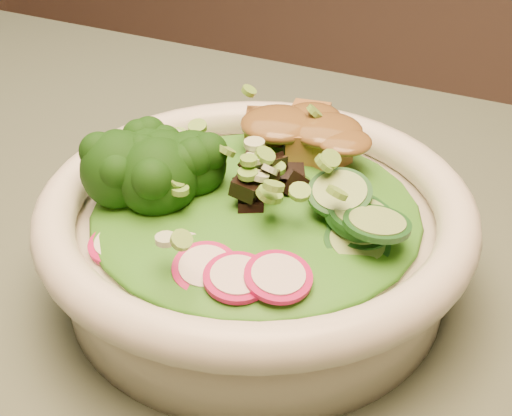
% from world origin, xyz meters
% --- Properties ---
extents(dining_table, '(1.20, 0.80, 0.75)m').
position_xyz_m(dining_table, '(0.00, 0.00, 0.64)').
color(dining_table, black).
rests_on(dining_table, ground).
extents(salad_bowl, '(0.27, 0.27, 0.07)m').
position_xyz_m(salad_bowl, '(0.19, 0.05, 0.79)').
color(salad_bowl, white).
rests_on(salad_bowl, dining_table).
extents(lettuce_bed, '(0.20, 0.20, 0.02)m').
position_xyz_m(lettuce_bed, '(0.19, 0.05, 0.81)').
color(lettuce_bed, '#1F6715').
rests_on(lettuce_bed, salad_bowl).
extents(broccoli_florets, '(0.10, 0.09, 0.04)m').
position_xyz_m(broccoli_florets, '(0.12, 0.04, 0.83)').
color(broccoli_florets, black).
rests_on(broccoli_florets, salad_bowl).
extents(radish_slices, '(0.12, 0.07, 0.02)m').
position_xyz_m(radish_slices, '(0.19, -0.02, 0.81)').
color(radish_slices, '#B20D4E').
rests_on(radish_slices, salad_bowl).
extents(cucumber_slices, '(0.09, 0.09, 0.04)m').
position_xyz_m(cucumber_slices, '(0.25, 0.05, 0.82)').
color(cucumber_slices, '#9FCA70').
rests_on(cucumber_slices, salad_bowl).
extents(mushroom_heap, '(0.09, 0.09, 0.04)m').
position_xyz_m(mushroom_heap, '(0.19, 0.06, 0.82)').
color(mushroom_heap, black).
rests_on(mushroom_heap, salad_bowl).
extents(tofu_cubes, '(0.10, 0.08, 0.04)m').
position_xyz_m(tofu_cubes, '(0.19, 0.11, 0.82)').
color(tofu_cubes, olive).
rests_on(tofu_cubes, salad_bowl).
extents(peanut_sauce, '(0.07, 0.06, 0.02)m').
position_xyz_m(peanut_sauce, '(0.19, 0.11, 0.83)').
color(peanut_sauce, brown).
rests_on(peanut_sauce, tofu_cubes).
extents(scallion_garnish, '(0.19, 0.19, 0.02)m').
position_xyz_m(scallion_garnish, '(0.19, 0.05, 0.83)').
color(scallion_garnish, '#69A339').
rests_on(scallion_garnish, salad_bowl).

